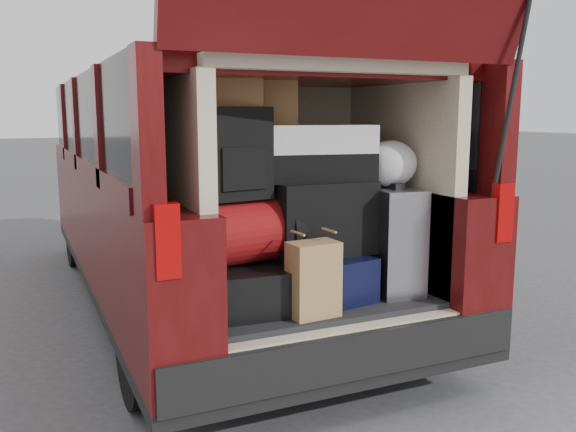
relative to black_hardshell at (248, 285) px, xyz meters
name	(u,v)px	position (x,y,z in m)	size (l,w,h in m)	color
ground	(320,405)	(0.35, -0.13, -0.66)	(80.00, 80.00, 0.00)	#3D3D40
minivan	(212,193)	(0.35, 1.72, 0.25)	(1.90, 5.35, 2.77)	black
load_floor	(298,338)	(0.35, 0.14, -0.39)	(1.24, 1.05, 0.55)	black
black_hardshell	(248,285)	(0.00, 0.00, 0.00)	(0.40, 0.56, 0.22)	black
navy_hardshell	(315,276)	(0.38, -0.01, 0.01)	(0.44, 0.54, 0.23)	black
silver_roller	(391,240)	(0.81, -0.08, 0.17)	(0.24, 0.38, 0.57)	silver
kraft_bag	(313,279)	(0.23, -0.28, 0.07)	(0.24, 0.15, 0.36)	#A5774A
red_duffel	(245,231)	(-0.01, 0.01, 0.28)	(0.51, 0.33, 0.33)	maroon
black_soft_case	(321,217)	(0.42, 0.02, 0.31)	(0.53, 0.32, 0.38)	black
backpack	(236,153)	(-0.05, 0.00, 0.66)	(0.31, 0.19, 0.45)	black
twotone_duffel	(309,153)	(0.38, 0.07, 0.65)	(0.65, 0.33, 0.29)	silver
grocery_sack_lower	(234,84)	(-0.04, 0.04, 0.99)	(0.24, 0.19, 0.22)	brown
grocery_sack_upper	(271,102)	(0.19, 0.13, 0.91)	(0.23, 0.19, 0.23)	brown
plastic_bag_right	(390,164)	(0.81, -0.04, 0.59)	(0.29, 0.27, 0.25)	silver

